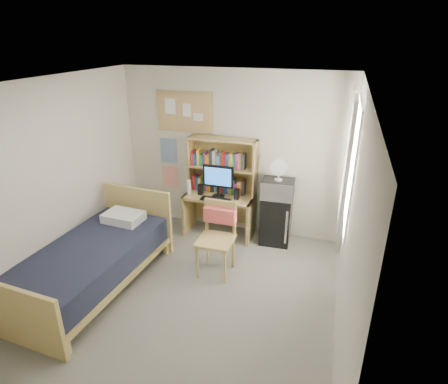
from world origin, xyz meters
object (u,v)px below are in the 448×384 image
(desk_chair, at_px, (216,240))
(microwave, at_px, (278,189))
(desk, at_px, (220,215))
(speaker_left, at_px, (200,189))
(bulletin_board, at_px, (185,112))
(bed, at_px, (92,267))
(desk_fan, at_px, (279,171))
(mini_fridge, at_px, (276,219))
(monitor, at_px, (218,181))
(speaker_right, at_px, (237,194))

(desk_chair, height_order, microwave, microwave)
(desk, distance_m, speaker_left, 0.53)
(bulletin_board, xyz_separation_m, desk_chair, (0.96, -1.34, -1.41))
(bed, xyz_separation_m, desk_fan, (2.04, 1.85, 0.90))
(mini_fridge, bearing_deg, bulletin_board, 168.65)
(desk, bearing_deg, monitor, -90.00)
(bed, xyz_separation_m, monitor, (1.13, 1.77, 0.65))
(desk_chair, xyz_separation_m, desk_fan, (0.63, 1.08, 0.69))
(desk_chair, bearing_deg, mini_fridge, 60.60)
(desk_chair, relative_size, bed, 0.47)
(speaker_right, height_order, desk_fan, desk_fan)
(desk_chair, xyz_separation_m, speaker_right, (0.01, 1.00, 0.26))
(desk, xyz_separation_m, mini_fridge, (0.92, 0.04, 0.04))
(desk_chair, relative_size, microwave, 2.15)
(bulletin_board, bearing_deg, mini_fridge, -8.76)
(monitor, xyz_separation_m, microwave, (0.92, 0.08, -0.04))
(desk_chair, bearing_deg, desk, 105.71)
(bulletin_board, xyz_separation_m, desk, (0.67, -0.28, -1.58))
(bed, bearing_deg, mini_fridge, 46.03)
(bulletin_board, bearing_deg, monitor, -27.30)
(monitor, bearing_deg, speaker_right, 0.00)
(speaker_right, bearing_deg, monitor, -180.00)
(mini_fridge, relative_size, speaker_left, 4.49)
(speaker_right, xyz_separation_m, desk_fan, (0.62, 0.08, 0.42))
(desk_chair, distance_m, mini_fridge, 1.27)
(bed, bearing_deg, speaker_left, 68.53)
(monitor, bearing_deg, microwave, 5.14)
(speaker_left, xyz_separation_m, microwave, (1.22, 0.08, 0.14))
(mini_fridge, distance_m, bed, 2.77)
(monitor, bearing_deg, desk_chair, -73.58)
(mini_fridge, height_order, speaker_right, speaker_right)
(desk, height_order, desk_chair, desk_chair)
(bulletin_board, distance_m, bed, 2.70)
(monitor, relative_size, microwave, 1.09)
(mini_fridge, bearing_deg, monitor, -176.36)
(speaker_left, bearing_deg, monitor, 0.00)
(monitor, bearing_deg, speaker_left, -180.00)
(speaker_right, relative_size, microwave, 0.36)
(bulletin_board, relative_size, speaker_left, 5.47)
(speaker_left, bearing_deg, desk_chair, -59.20)
(desk, distance_m, monitor, 0.61)
(bed, distance_m, speaker_left, 2.01)
(desk, distance_m, desk_chair, 1.11)
(desk_chair, relative_size, mini_fridge, 1.33)
(speaker_left, bearing_deg, bulletin_board, 137.03)
(desk_chair, relative_size, speaker_left, 5.95)
(monitor, height_order, desk_fan, desk_fan)
(monitor, relative_size, speaker_left, 3.01)
(bed, relative_size, speaker_left, 12.55)
(mini_fridge, xyz_separation_m, bed, (-2.04, -1.87, -0.09))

